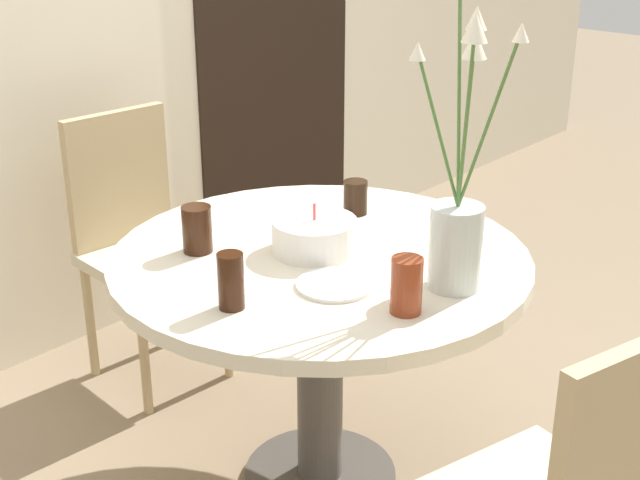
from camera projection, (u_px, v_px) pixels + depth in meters
name	position (u px, v px, depth m)	size (l,w,h in m)	color
ground_plane	(320.00, 479.00, 2.64)	(16.00, 16.00, 0.00)	#89755B
doorway_panel	(276.00, 33.00, 3.80)	(0.90, 0.01, 2.05)	black
dining_table	(320.00, 301.00, 2.41)	(1.12, 1.12, 0.73)	beige
chair_right_flank	(139.00, 232.00, 3.04)	(0.43, 0.43, 0.93)	beige
birthday_cake	(314.00, 235.00, 2.36)	(0.23, 0.23, 0.13)	white
flower_vase	(458.00, 210.00, 2.09)	(0.21, 0.27, 0.76)	silver
side_plate	(335.00, 285.00, 2.17)	(0.19, 0.19, 0.01)	white
drink_glass_0	(406.00, 285.00, 2.02)	(0.07, 0.07, 0.13)	maroon
drink_glass_1	(197.00, 229.00, 2.35)	(0.08, 0.08, 0.13)	#33190C
drink_glass_2	(231.00, 281.00, 2.04)	(0.06, 0.06, 0.14)	#33190C
drink_glass_3	(355.00, 197.00, 2.62)	(0.07, 0.07, 0.10)	black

